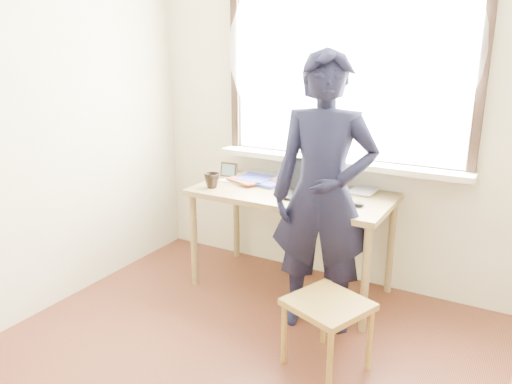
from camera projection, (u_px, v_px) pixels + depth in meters
The scene contains 12 objects.
room_shell at pixel (230, 73), 1.86m from camera, with size 3.52×4.02×2.61m.
desk at pixel (292, 202), 3.51m from camera, with size 1.39×0.69×0.74m.
laptop at pixel (311, 188), 3.38m from camera, with size 0.36×0.30×0.23m.
mug_white at pixel (286, 176), 3.73m from camera, with size 0.11×0.11×0.09m, color white.
mug_dark at pixel (212, 180), 3.58m from camera, with size 0.11×0.11×0.11m, color black.
mouse at pixel (358, 204), 3.17m from camera, with size 0.08×0.06×0.03m, color black.
desk_clutter at pixel (265, 178), 3.78m from camera, with size 0.75×0.53×0.04m.
book_a at pixel (268, 175), 3.87m from camera, with size 0.21×0.29×0.03m, color white.
book_b at pixel (352, 189), 3.52m from camera, with size 0.17×0.23×0.02m, color white.
picture_frame at pixel (229, 171), 3.83m from camera, with size 0.14×0.02×0.11m.
work_chair at pixel (328, 312), 2.71m from camera, with size 0.50×0.49×0.40m.
person at pixel (323, 195), 3.01m from camera, with size 0.63×0.41×1.72m, color black.
Camera 1 is at (1.00, -1.41, 1.74)m, focal length 35.00 mm.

